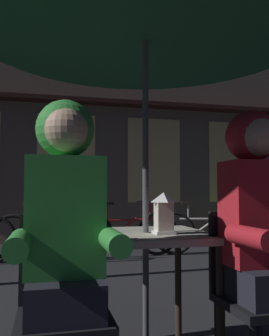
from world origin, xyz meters
TOP-DOWN VIEW (x-y plane):
  - cafe_table at (0.00, 0.00)m, footprint 0.72×0.72m
  - patio_umbrella at (0.00, 0.00)m, footprint 2.10×2.10m
  - lantern at (0.08, -0.09)m, footprint 0.11×0.11m
  - chair_left at (-0.48, -0.37)m, footprint 0.40×0.40m
  - chair_right at (0.48, -0.37)m, footprint 0.40×0.40m
  - person_left_hooded at (-0.48, -0.43)m, footprint 0.45×0.56m
  - person_right_hooded at (0.48, -0.43)m, footprint 0.45×0.56m
  - shopfront_building at (-0.19, 5.40)m, footprint 10.00×0.93m
  - bicycle_third at (-0.50, 3.20)m, footprint 1.65×0.42m
  - bicycle_fourth at (0.59, 3.32)m, footprint 1.68×0.16m
  - bicycle_fifth at (1.86, 3.24)m, footprint 1.65×0.41m
  - potted_plant at (3.20, 4.54)m, footprint 0.60×0.60m

SIDE VIEW (x-z plane):
  - bicycle_third at x=-0.50m, z-range -0.07..0.77m
  - bicycle_fourth at x=0.59m, z-range -0.07..0.77m
  - bicycle_fifth at x=1.86m, z-range -0.07..0.77m
  - chair_left at x=-0.48m, z-range 0.05..0.92m
  - chair_right at x=0.48m, z-range 0.05..0.92m
  - potted_plant at x=3.20m, z-range 0.08..1.00m
  - cafe_table at x=0.00m, z-range 0.27..1.01m
  - person_left_hooded at x=-0.48m, z-range 0.15..1.55m
  - person_right_hooded at x=0.48m, z-range 0.15..1.55m
  - lantern at x=0.08m, z-range 0.75..0.98m
  - patio_umbrella at x=0.00m, z-range 0.90..3.21m
  - shopfront_building at x=-0.19m, z-range -0.01..6.19m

